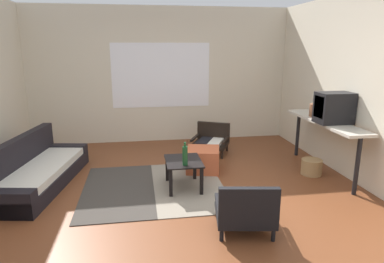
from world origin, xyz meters
TOP-DOWN VIEW (x-y plane):
  - ground_plane at (0.00, 0.00)m, footprint 7.80×7.80m
  - far_wall_with_window at (0.00, 3.06)m, footprint 5.60×0.13m
  - side_wall_right at (2.66, 0.30)m, footprint 0.12×6.60m
  - area_rug at (-0.31, 0.53)m, footprint 1.95×1.84m
  - couch at (-1.95, 0.88)m, footprint 1.06×2.14m
  - coffee_table at (0.11, 0.47)m, footprint 0.49×0.63m
  - armchair_by_window at (0.84, 2.02)m, footprint 0.80×0.77m
  - armchair_striped_foreground at (0.60, -0.81)m, footprint 0.70×0.67m
  - ottoman_orange at (0.50, 1.08)m, footprint 0.60×0.60m
  - console_shelf at (2.34, 0.74)m, footprint 0.40×1.83m
  - crt_television at (2.33, 0.55)m, footprint 0.49×0.34m
  - clay_vase at (2.34, 1.02)m, footprint 0.23×0.23m
  - glass_bottle at (0.11, 0.28)m, footprint 0.07×0.07m
  - wicker_basket at (2.13, 0.66)m, footprint 0.31×0.31m

SIDE VIEW (x-z plane):
  - ground_plane at x=0.00m, z-range 0.00..0.00m
  - area_rug at x=-0.31m, z-range 0.00..0.01m
  - wicker_basket at x=2.13m, z-range 0.00..0.24m
  - ottoman_orange at x=0.50m, z-range 0.00..0.37m
  - couch at x=-1.95m, z-range -0.13..0.55m
  - armchair_by_window at x=0.84m, z-range -0.02..0.52m
  - armchair_striped_foreground at x=0.60m, z-range -0.04..0.54m
  - coffee_table at x=0.11m, z-range 0.12..0.53m
  - glass_bottle at x=0.11m, z-range 0.38..0.69m
  - console_shelf at x=2.34m, z-range 0.33..1.17m
  - clay_vase at x=2.34m, z-range 0.81..1.10m
  - crt_television at x=2.33m, z-range 0.84..1.29m
  - side_wall_right at x=2.66m, z-range 0.00..2.70m
  - far_wall_with_window at x=0.00m, z-range 0.00..2.70m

